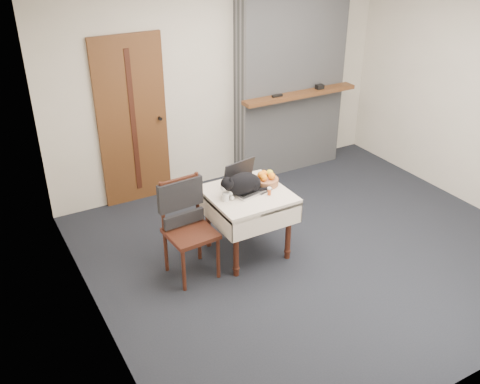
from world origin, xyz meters
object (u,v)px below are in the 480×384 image
object	(u,v)px
door	(133,122)
side_table	(248,203)
pill_bottle	(269,191)
laptop	(245,183)
cat	(243,184)
chair	(185,214)
fruit_basket	(266,180)
cream_jar	(226,197)

from	to	relation	value
door	side_table	distance (m)	1.81
door	pill_bottle	world-z (taller)	door
laptop	pill_bottle	distance (m)	0.27
laptop	cat	world-z (taller)	laptop
cat	pill_bottle	xyz separation A→B (m)	(0.21, -0.14, -0.07)
pill_bottle	chair	xyz separation A→B (m)	(-0.83, 0.18, -0.12)
side_table	laptop	distance (m)	0.20
side_table	fruit_basket	bearing A→B (deg)	13.43
pill_bottle	chair	world-z (taller)	chair
cream_jar	fruit_basket	size ratio (longest dim) A/B	0.32
side_table	cat	bearing A→B (deg)	-178.96
fruit_basket	door	bearing A→B (deg)	116.97
cat	chair	world-z (taller)	chair
fruit_basket	cat	bearing A→B (deg)	-168.64
chair	fruit_basket	bearing A→B (deg)	-1.92
side_table	fruit_basket	world-z (taller)	fruit_basket
cat	pill_bottle	size ratio (longest dim) A/B	6.67
laptop	chair	distance (m)	0.70
side_table	fruit_basket	distance (m)	0.31
cat	fruit_basket	xyz separation A→B (m)	(0.30, 0.06, -0.05)
laptop	pill_bottle	bearing A→B (deg)	-69.09
side_table	chair	distance (m)	0.67
side_table	cat	xyz separation A→B (m)	(-0.05, -0.00, 0.22)
laptop	cream_jar	size ratio (longest dim) A/B	5.50
cream_jar	pill_bottle	size ratio (longest dim) A/B	0.98
cat	chair	bearing A→B (deg)	171.58
laptop	cat	xyz separation A→B (m)	(-0.07, -0.08, 0.04)
door	side_table	bearing A→B (deg)	-71.18
fruit_basket	chair	world-z (taller)	chair
side_table	laptop	world-z (taller)	laptop
laptop	pill_bottle	xyz separation A→B (m)	(0.14, -0.23, -0.03)
door	chair	world-z (taller)	door
laptop	cat	bearing A→B (deg)	-140.13
door	side_table	size ratio (longest dim) A/B	2.56
laptop	chair	size ratio (longest dim) A/B	0.44
door	pill_bottle	size ratio (longest dim) A/B	24.88
door	cream_jar	size ratio (longest dim) A/B	25.41
cat	fruit_basket	bearing A→B (deg)	6.03
pill_bottle	cream_jar	bearing A→B (deg)	165.54
side_table	pill_bottle	size ratio (longest dim) A/B	9.70
cat	fruit_basket	distance (m)	0.31
side_table	door	bearing A→B (deg)	108.82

